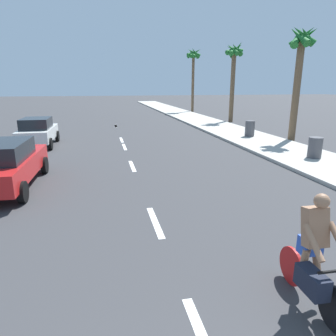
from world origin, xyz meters
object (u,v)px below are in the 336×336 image
Objects in this scene: cyclist at (313,258)px; trash_bin_near at (315,148)px; parked_car_red at (2,163)px; parked_car_white at (38,131)px; palm_tree_distant at (193,61)px; palm_tree_mid at (300,56)px; palm_tree_far at (234,62)px; trash_bin_far at (250,129)px.

trash_bin_near is (6.33, 8.16, -0.23)m from cyclist.
trash_bin_near is (12.52, 1.11, -0.24)m from parked_car_red.
palm_tree_distant is (14.80, 19.38, 5.29)m from parked_car_white.
palm_tree_distant is (14.57, 26.76, 5.28)m from parked_car_red.
palm_tree_mid is 0.87× the size of palm_tree_distant.
palm_tree_far is (8.77, 22.89, 4.46)m from cyclist.
palm_tree_far is at bearing 48.46° from parked_car_red.
palm_tree_far is at bearing 80.59° from trash_bin_near.
trash_bin_far is at bearing -111.68° from cyclist.
palm_tree_mid is at bearing 67.01° from trash_bin_near.
palm_tree_mid reaches higher than parked_car_white.
palm_tree_mid is (14.50, 5.76, 4.06)m from parked_car_red.
palm_tree_distant is at bearing -101.88° from cyclist.
parked_car_white is at bearing -127.37° from palm_tree_distant.
palm_tree_mid is 10.10m from palm_tree_far.
palm_tree_far is 7.16× the size of trash_bin_far.
palm_tree_distant is 20.43m from trash_bin_far.
parked_car_white is 0.55× the size of palm_tree_far.
trash_bin_far is at bearing -96.18° from palm_tree_distant.
cyclist is 35.23m from palm_tree_distant.
trash_bin_far is at bearing 144.97° from palm_tree_mid.
cyclist is 0.26× the size of palm_tree_far.
palm_tree_mid reaches higher than trash_bin_far.
parked_car_white is 15.36m from palm_tree_mid.
parked_car_red is at bearing -46.67° from cyclist.
palm_tree_far is 10.96m from palm_tree_distant.
cyclist is at bearing -103.91° from palm_tree_distant.
palm_tree_distant is at bearing 92.08° from palm_tree_far.
palm_tree_mid is 4.95m from trash_bin_far.
palm_tree_mid is 7.25× the size of trash_bin_near.
parked_car_red is 30.92m from palm_tree_distant.
trash_bin_near is at bearing -89.33° from trash_bin_far.
cyclist is 1.96× the size of trash_bin_near.
palm_tree_distant reaches higher than palm_tree_mid.
palm_tree_far is at bearing 87.34° from palm_tree_mid.
cyclist is 1.85× the size of trash_bin_far.
cyclist is 15.80m from parked_car_white.
parked_car_white reaches higher than trash_bin_near.
palm_tree_far reaches higher than cyclist.
parked_car_white is at bearing 179.12° from trash_bin_far.
cyclist is 0.27× the size of palm_tree_mid.
trash_bin_near is (-2.05, -25.66, -5.52)m from palm_tree_distant.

